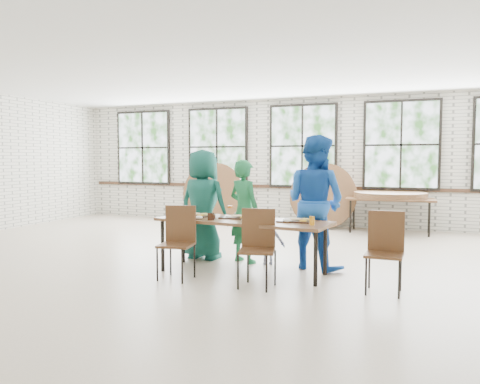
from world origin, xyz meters
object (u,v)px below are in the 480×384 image
object	(u,v)px
dining_table	(242,223)
chair_near_left	(178,236)
chair_near_right	(258,241)
storage_table	(390,201)

from	to	relation	value
dining_table	chair_near_left	world-z (taller)	chair_near_left
chair_near_left	chair_near_right	bearing A→B (deg)	-8.30
chair_near_right	storage_table	size ratio (longest dim) A/B	0.52
dining_table	storage_table	distance (m)	4.72
dining_table	storage_table	world-z (taller)	same
chair_near_right	chair_near_left	bearing A→B (deg)	167.49
chair_near_right	storage_table	bearing A→B (deg)	62.27
dining_table	chair_near_right	size ratio (longest dim) A/B	2.60
dining_table	chair_near_left	bearing A→B (deg)	-136.39
dining_table	chair_near_left	size ratio (longest dim) A/B	2.60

